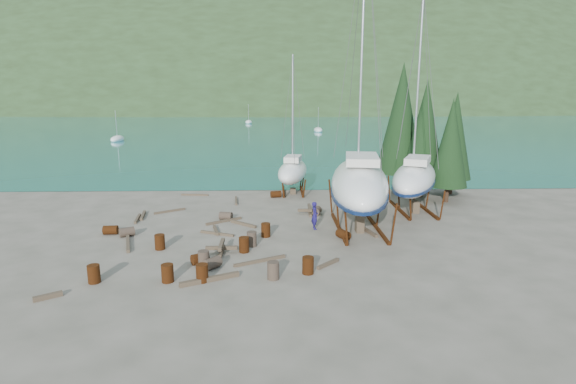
{
  "coord_description": "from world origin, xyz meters",
  "views": [
    {
      "loc": [
        -0.22,
        -25.87,
        8.85
      ],
      "look_at": [
        0.63,
        3.0,
        2.49
      ],
      "focal_mm": 28.0,
      "sensor_mm": 36.0,
      "label": 1
    }
  ],
  "objects_px": {
    "large_sailboat_far": "(415,178)",
    "worker": "(315,216)",
    "small_sailboat_shore": "(293,171)",
    "large_sailboat_near": "(359,183)"
  },
  "relations": [
    {
      "from": "small_sailboat_shore",
      "to": "worker",
      "type": "xyz_separation_m",
      "value": [
        1.02,
        -11.21,
        -1.07
      ]
    },
    {
      "from": "small_sailboat_shore",
      "to": "worker",
      "type": "bearing_deg",
      "value": -74.15
    },
    {
      "from": "large_sailboat_near",
      "to": "large_sailboat_far",
      "type": "xyz_separation_m",
      "value": [
        5.09,
        4.58,
        -0.53
      ]
    },
    {
      "from": "large_sailboat_far",
      "to": "worker",
      "type": "height_order",
      "value": "large_sailboat_far"
    },
    {
      "from": "large_sailboat_far",
      "to": "worker",
      "type": "xyz_separation_m",
      "value": [
        -7.96,
        -4.48,
        -1.68
      ]
    },
    {
      "from": "large_sailboat_near",
      "to": "worker",
      "type": "relative_size",
      "value": 10.52
    },
    {
      "from": "large_sailboat_far",
      "to": "worker",
      "type": "bearing_deg",
      "value": -126.66
    },
    {
      "from": "large_sailboat_near",
      "to": "small_sailboat_shore",
      "type": "bearing_deg",
      "value": 117.58
    },
    {
      "from": "worker",
      "to": "large_sailboat_far",
      "type": "bearing_deg",
      "value": -68.0
    },
    {
      "from": "large_sailboat_near",
      "to": "large_sailboat_far",
      "type": "bearing_deg",
      "value": 50.61
    }
  ]
}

